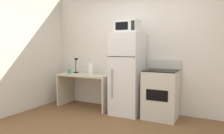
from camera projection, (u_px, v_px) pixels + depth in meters
name	position (u px, v px, depth m)	size (l,w,h in m)	color
wall_back_white	(142.00, 50.00, 4.40)	(5.00, 0.10, 2.60)	silver
wall_left_brick	(2.00, 50.00, 3.90)	(0.10, 4.00, 2.60)	silver
desk	(86.00, 84.00, 4.67)	(1.23, 0.61, 0.75)	beige
desk_lamp	(76.00, 63.00, 4.86)	(0.14, 0.12, 0.35)	black
paper_towel_roll	(91.00, 68.00, 4.75)	(0.11, 0.11, 0.24)	white
coffee_mug	(69.00, 72.00, 4.75)	(0.08, 0.08, 0.10)	#338C66
refrigerator	(128.00, 74.00, 4.17)	(0.58, 0.67, 1.63)	white
microwave	(127.00, 27.00, 4.07)	(0.46, 0.35, 0.26)	silver
oven_range	(161.00, 94.00, 3.91)	(0.61, 0.61, 1.10)	beige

